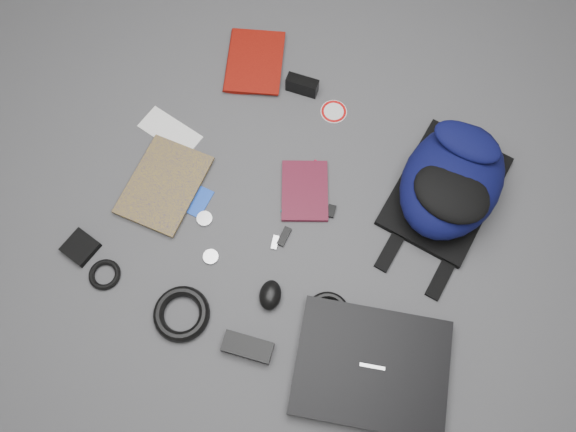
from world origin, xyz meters
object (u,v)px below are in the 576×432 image
at_px(pouch, 80,247).
at_px(dvd_case, 305,191).
at_px(laptop, 371,367).
at_px(mouse, 270,295).
at_px(backpack, 452,180).
at_px(textbook_red, 227,60).
at_px(comic_book, 134,173).
at_px(compact_camera, 302,85).
at_px(power_brick, 248,347).

bearing_deg(pouch, dvd_case, 40.50).
height_order(laptop, mouse, mouse).
height_order(backpack, textbook_red, backpack).
relative_size(textbook_red, comic_book, 0.87).
distance_m(laptop, mouse, 0.34).
relative_size(dvd_case, compact_camera, 1.90).
relative_size(laptop, compact_camera, 3.95).
xyz_separation_m(compact_camera, pouch, (-0.36, -0.77, -0.02)).
bearing_deg(mouse, power_brick, -103.90).
xyz_separation_m(compact_camera, power_brick, (0.21, -0.82, -0.01)).
relative_size(laptop, pouch, 4.73).
height_order(textbook_red, compact_camera, compact_camera).
bearing_deg(power_brick, pouch, 165.78).
height_order(backpack, comic_book, backpack).
distance_m(textbook_red, pouch, 0.77).
distance_m(backpack, power_brick, 0.76).
xyz_separation_m(laptop, dvd_case, (-0.38, 0.40, -0.01)).
relative_size(textbook_red, mouse, 2.83).
xyz_separation_m(comic_book, compact_camera, (0.34, 0.50, 0.02)).
bearing_deg(laptop, backpack, 74.52).
xyz_separation_m(laptop, textbook_red, (-0.81, 0.72, -0.01)).
bearing_deg(compact_camera, dvd_case, -70.02).
bearing_deg(comic_book, mouse, -19.06).
relative_size(comic_book, mouse, 3.25).
height_order(compact_camera, mouse, compact_camera).
distance_m(textbook_red, power_brick, 0.95).
relative_size(laptop, comic_book, 1.44).
distance_m(mouse, pouch, 0.58).
height_order(textbook_red, pouch, textbook_red).
bearing_deg(backpack, compact_camera, 170.40).
height_order(mouse, pouch, mouse).
bearing_deg(laptop, mouse, 154.75).
relative_size(compact_camera, pouch, 1.20).
xyz_separation_m(laptop, compact_camera, (-0.54, 0.73, 0.01)).
height_order(comic_book, power_brick, power_brick).
bearing_deg(textbook_red, pouch, -116.89).
bearing_deg(dvd_case, mouse, -106.75).
relative_size(comic_book, dvd_case, 1.44).
bearing_deg(power_brick, textbook_red, 111.39).
xyz_separation_m(comic_book, dvd_case, (0.50, 0.17, -0.00)).
relative_size(dvd_case, pouch, 2.28).
bearing_deg(dvd_case, laptop, -71.10).
xyz_separation_m(dvd_case, compact_camera, (-0.16, 0.33, 0.02)).
bearing_deg(backpack, laptop, -85.37).
bearing_deg(compact_camera, textbook_red, 175.64).
distance_m(comic_book, pouch, 0.28).
relative_size(backpack, pouch, 5.06).
xyz_separation_m(power_brick, pouch, (-0.58, 0.05, -0.01)).
bearing_deg(mouse, pouch, 174.57).
distance_m(laptop, comic_book, 0.91).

